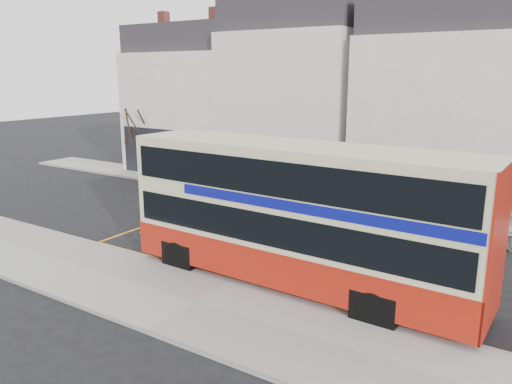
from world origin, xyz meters
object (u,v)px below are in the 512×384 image
Objects in this scene: double_decker_bus at (299,214)px; bus_stop_post at (182,220)px; car_silver at (205,180)px; car_grey at (321,202)px; street_tree_left at (138,117)px.

bus_stop_post is at bearing -164.25° from double_decker_bus.
car_silver is 0.89× the size of car_grey.
car_grey is 15.48m from street_tree_left.
double_decker_bus reaches higher than bus_stop_post.
street_tree_left reaches higher than bus_stop_post.
street_tree_left is (-17.78, 10.53, 1.43)m from double_decker_bus.
bus_stop_post reaches higher than car_grey.
bus_stop_post reaches higher than car_silver.
car_silver is at bearing 78.27° from car_grey.
bus_stop_post is 12.05m from car_silver.
double_decker_bus is 4.15m from bus_stop_post.
car_grey is at bearing 87.56° from bus_stop_post.
street_tree_left is at bearing 144.84° from bus_stop_post.
double_decker_bus reaches higher than car_silver.
car_silver is (-10.86, 8.83, -1.79)m from double_decker_bus.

